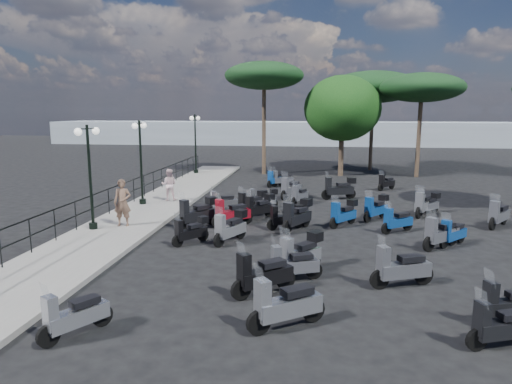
# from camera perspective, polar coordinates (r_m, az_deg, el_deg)

# --- Properties ---
(ground) EXTENTS (120.00, 120.00, 0.00)m
(ground) POSITION_cam_1_polar(r_m,az_deg,el_deg) (18.00, 4.24, -4.45)
(ground) COLOR black
(ground) RESTS_ON ground
(sidewalk) EXTENTS (3.00, 30.00, 0.15)m
(sidewalk) POSITION_cam_1_polar(r_m,az_deg,el_deg) (22.16, -12.33, -1.68)
(sidewalk) COLOR slate
(sidewalk) RESTS_ON ground
(railing) EXTENTS (0.04, 26.04, 1.10)m
(railing) POSITION_cam_1_polar(r_m,az_deg,el_deg) (22.30, -15.73, 0.40)
(railing) COLOR black
(railing) RESTS_ON sidewalk
(lamp_post_0) EXTENTS (0.52, 1.11, 3.88)m
(lamp_post_0) POSITION_cam_1_polar(r_m,az_deg,el_deg) (17.84, -20.07, 2.56)
(lamp_post_0) COLOR black
(lamp_post_0) RESTS_ON sidewalk
(lamp_post_1) EXTENTS (0.34, 1.16, 3.93)m
(lamp_post_1) POSITION_cam_1_polar(r_m,az_deg,el_deg) (22.04, -14.21, 4.29)
(lamp_post_1) COLOR black
(lamp_post_1) RESTS_ON sidewalk
(lamp_post_2) EXTENTS (0.50, 1.19, 4.11)m
(lamp_post_2) POSITION_cam_1_polar(r_m,az_deg,el_deg) (32.47, -7.59, 6.48)
(lamp_post_2) COLOR black
(lamp_post_2) RESTS_ON sidewalk
(woman) EXTENTS (0.71, 0.50, 1.81)m
(woman) POSITION_cam_1_polar(r_m,az_deg,el_deg) (18.15, -16.35, -1.29)
(woman) COLOR brown
(woman) RESTS_ON sidewalk
(pedestrian_far) EXTENTS (0.83, 0.68, 1.56)m
(pedestrian_far) POSITION_cam_1_polar(r_m,az_deg,el_deg) (22.84, -10.81, 0.91)
(pedestrian_far) COLOR beige
(pedestrian_far) RESTS_ON sidewalk
(scooter_0) EXTENTS (0.99, 1.42, 1.30)m
(scooter_0) POSITION_cam_1_polar(r_m,az_deg,el_deg) (10.21, -21.80, -14.20)
(scooter_0) COLOR black
(scooter_0) RESTS_ON ground
(scooter_1) EXTENTS (1.06, 1.23, 1.18)m
(scooter_1) POSITION_cam_1_polar(r_m,az_deg,el_deg) (15.83, -8.14, -4.90)
(scooter_1) COLOR black
(scooter_1) RESTS_ON ground
(scooter_2) EXTENTS (1.37, 1.52, 1.49)m
(scooter_2) POSITION_cam_1_polar(r_m,az_deg,el_deg) (18.02, -7.30, -2.65)
(scooter_2) COLOR black
(scooter_2) RESTS_ON ground
(scooter_3) EXTENTS (1.46, 0.74, 1.21)m
(scooter_3) POSITION_cam_1_polar(r_m,az_deg,el_deg) (21.27, 0.84, -0.89)
(scooter_3) COLOR black
(scooter_3) RESTS_ON ground
(scooter_4) EXTENTS (1.41, 0.82, 1.21)m
(scooter_4) POSITION_cam_1_polar(r_m,az_deg,el_deg) (20.76, -4.18, -1.28)
(scooter_4) COLOR black
(scooter_4) RESTS_ON ground
(scooter_5) EXTENTS (0.91, 1.43, 1.26)m
(scooter_5) POSITION_cam_1_polar(r_m,az_deg,el_deg) (27.44, 2.36, 1.58)
(scooter_5) COLOR black
(scooter_5) RESTS_ON ground
(scooter_6) EXTENTS (1.61, 1.18, 1.49)m
(scooter_6) POSITION_cam_1_polar(r_m,az_deg,el_deg) (9.84, 3.66, -13.96)
(scooter_6) COLOR black
(scooter_6) RESTS_ON ground
(scooter_7) EXTENTS (1.54, 0.82, 1.29)m
(scooter_7) POSITION_cam_1_polar(r_m,az_deg,el_deg) (12.40, 4.60, -9.11)
(scooter_7) COLOR black
(scooter_7) RESTS_ON ground
(scooter_8) EXTENTS (0.98, 1.62, 1.40)m
(scooter_8) POSITION_cam_1_polar(r_m,az_deg,el_deg) (15.84, -3.21, -4.50)
(scooter_8) COLOR black
(scooter_8) RESTS_ON ground
(scooter_9) EXTENTS (1.47, 1.23, 1.44)m
(scooter_9) POSITION_cam_1_polar(r_m,az_deg,el_deg) (18.09, -3.09, -2.74)
(scooter_9) COLOR black
(scooter_9) RESTS_ON ground
(scooter_10) EXTENTS (1.24, 1.37, 1.34)m
(scooter_10) POSITION_cam_1_polar(r_m,az_deg,el_deg) (20.00, -0.51, -1.45)
(scooter_10) COLOR black
(scooter_10) RESTS_ON ground
(scooter_11) EXTENTS (1.44, 0.82, 1.23)m
(scooter_11) POSITION_cam_1_polar(r_m,az_deg,el_deg) (27.49, 3.29, 1.57)
(scooter_11) COLOR black
(scooter_11) RESTS_ON ground
(scooter_12) EXTENTS (1.51, 1.25, 1.47)m
(scooter_12) POSITION_cam_1_polar(r_m,az_deg,el_deg) (11.46, 0.82, -10.39)
(scooter_12) COLOR black
(scooter_12) RESTS_ON ground
(scooter_13) EXTENTS (1.27, 1.47, 1.41)m
(scooter_13) POSITION_cam_1_polar(r_m,az_deg,el_deg) (13.06, 5.58, -7.73)
(scooter_13) COLOR black
(scooter_13) RESTS_ON ground
(scooter_14) EXTENTS (1.12, 1.70, 1.49)m
(scooter_14) POSITION_cam_1_polar(r_m,az_deg,el_deg) (17.49, 5.17, -2.99)
(scooter_14) COLOR black
(scooter_14) RESTS_ON ground
(scooter_15) EXTENTS (1.41, 0.86, 1.21)m
(scooter_15) POSITION_cam_1_polar(r_m,az_deg,el_deg) (17.65, 3.76, -3.20)
(scooter_15) COLOR black
(scooter_15) RESTS_ON ground
(scooter_16) EXTENTS (0.82, 1.43, 1.22)m
(scooter_16) POSITION_cam_1_polar(r_m,az_deg,el_deg) (22.40, 5.43, -0.45)
(scooter_16) COLOR black
(scooter_16) RESTS_ON ground
(scooter_17) EXTENTS (1.03, 1.69, 1.47)m
(scooter_17) POSITION_cam_1_polar(r_m,az_deg,el_deg) (23.77, 4.34, 0.40)
(scooter_17) COLOR black
(scooter_17) RESTS_ON ground
(scooter_18) EXTENTS (1.57, 0.67, 1.27)m
(scooter_18) POSITION_cam_1_polar(r_m,az_deg,el_deg) (11.36, 29.08, -12.30)
(scooter_18) COLOR black
(scooter_18) RESTS_ON ground
(scooter_19) EXTENTS (1.72, 0.89, 1.44)m
(scooter_19) POSITION_cam_1_polar(r_m,az_deg,el_deg) (12.54, 17.65, -9.10)
(scooter_19) COLOR black
(scooter_19) RESTS_ON ground
(scooter_20) EXTENTS (1.16, 1.39, 1.32)m
(scooter_20) POSITION_cam_1_polar(r_m,az_deg,el_deg) (18.38, 10.88, -2.70)
(scooter_20) COLOR black
(scooter_20) RESTS_ON ground
(scooter_21) EXTENTS (1.31, 1.03, 1.25)m
(scooter_21) POSITION_cam_1_polar(r_m,az_deg,el_deg) (17.93, 17.19, -3.51)
(scooter_21) COLOR black
(scooter_21) RESTS_ON ground
(scooter_22) EXTENTS (1.22, 1.13, 1.21)m
(scooter_22) POSITION_cam_1_polar(r_m,az_deg,el_deg) (21.44, 20.69, -1.46)
(scooter_22) COLOR black
(scooter_22) RESTS_ON ground
(scooter_23) EXTENTS (1.79, 0.87, 1.47)m
(scooter_23) POSITION_cam_1_polar(r_m,az_deg,el_deg) (23.85, 10.36, 0.40)
(scooter_23) COLOR black
(scooter_23) RESTS_ON ground
(scooter_24) EXTENTS (1.50, 0.76, 1.25)m
(scooter_24) POSITION_cam_1_polar(r_m,az_deg,el_deg) (10.31, 28.58, -14.37)
(scooter_24) COLOR black
(scooter_24) RESTS_ON ground
(scooter_25) EXTENTS (1.42, 1.27, 1.43)m
(scooter_25) POSITION_cam_1_polar(r_m,az_deg,el_deg) (16.35, 22.06, -4.89)
(scooter_25) COLOR black
(scooter_25) RESTS_ON ground
(scooter_26) EXTENTS (1.14, 1.17, 1.23)m
(scooter_26) POSITION_cam_1_polar(r_m,az_deg,el_deg) (16.85, 23.35, -4.80)
(scooter_26) COLOR black
(scooter_26) RESTS_ON ground
(scooter_27) EXTENTS (1.21, 1.48, 1.43)m
(scooter_27) POSITION_cam_1_polar(r_m,az_deg,el_deg) (20.22, 28.05, -2.56)
(scooter_27) COLOR black
(scooter_27) RESTS_ON ground
(scooter_28) EXTENTS (1.00, 1.63, 1.43)m
(scooter_28) POSITION_cam_1_polar(r_m,az_deg,el_deg) (21.06, 20.12, -1.51)
(scooter_28) COLOR black
(scooter_28) RESTS_ON ground
(scooter_29) EXTENTS (1.09, 1.16, 1.19)m
(scooter_29) POSITION_cam_1_polar(r_m,az_deg,el_deg) (27.28, 15.95, 1.09)
(scooter_29) COLOR black
(scooter_29) RESTS_ON ground
(scooter_30) EXTENTS (1.16, 1.39, 1.32)m
(scooter_30) POSITION_cam_1_polar(r_m,az_deg,el_deg) (19.73, 14.75, -1.98)
(scooter_30) COLOR black
(scooter_30) RESTS_ON ground
(scooter_31) EXTENTS (1.24, 1.37, 1.34)m
(scooter_31) POSITION_cam_1_polar(r_m,az_deg,el_deg) (19.19, 0.39, -1.94)
(scooter_31) COLOR black
(scooter_31) RESTS_ON ground
(broadleaf_tree) EXTENTS (5.28, 5.28, 6.92)m
(broadleaf_tree) POSITION_cam_1_polar(r_m,az_deg,el_deg) (32.31, 10.76, 10.22)
(broadleaf_tree) COLOR #38281E
(broadleaf_tree) RESTS_ON ground
(pine_0) EXTENTS (6.78, 6.78, 7.43)m
(pine_0) POSITION_cam_1_polar(r_m,az_deg,el_deg) (35.98, 14.48, 12.57)
(pine_0) COLOR #38281E
(pine_0) RESTS_ON ground
(pine_1) EXTENTS (5.59, 5.59, 7.00)m
(pine_1) POSITION_cam_1_polar(r_m,az_deg,el_deg) (33.09, 20.02, 12.12)
(pine_1) COLOR #38281E
(pine_1) RESTS_ON ground
(pine_2) EXTENTS (5.55, 5.55, 7.89)m
(pine_2) POSITION_cam_1_polar(r_m,az_deg,el_deg) (32.76, 1.02, 14.29)
(pine_2) COLOR #38281E
(pine_2) RESTS_ON ground
(distant_hills) EXTENTS (70.00, 8.00, 3.00)m
(distant_hills) POSITION_cam_1_polar(r_m,az_deg,el_deg) (62.47, 6.64, 7.33)
(distant_hills) COLOR gray
(distant_hills) RESTS_ON ground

